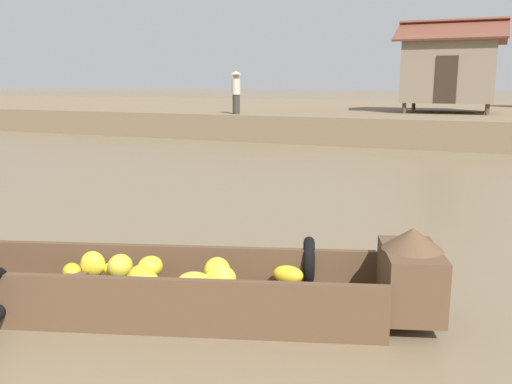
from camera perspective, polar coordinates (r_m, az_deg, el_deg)
ground_plane at (r=10.60m, az=11.05°, el=-0.87°), size 300.00×300.00×0.00m
riverbank_strip at (r=28.80m, az=19.07°, el=7.40°), size 160.00×20.00×1.00m
banana_boat at (r=5.42m, az=-9.46°, el=-9.28°), size 5.20×2.55×0.91m
stilt_house_left at (r=23.95m, az=19.71°, el=12.10°), size 4.16×3.78×3.70m
vendor_person at (r=21.50m, az=-2.11°, el=10.66°), size 0.44×0.44×1.66m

